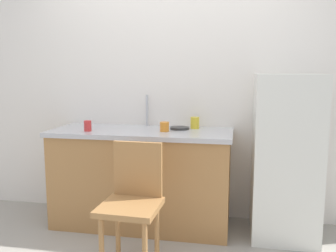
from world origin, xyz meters
The scene contains 10 objects.
back_wall centered at (0.00, 1.00, 1.28)m, with size 4.80×0.10×2.57m, color white.
cabinet_base centered at (-0.20, 0.65, 0.42)m, with size 1.57×0.60×0.84m, color #A87542.
countertop centered at (-0.20, 0.65, 0.86)m, with size 1.61×0.64×0.04m, color #B7B7BC.
faucet centered at (-0.21, 0.90, 1.02)m, with size 0.02×0.02×0.30m, color #B7B7BC.
refrigerator centered at (1.03, 0.66, 0.69)m, with size 0.53×0.58×1.37m, color silver.
chair centered at (-0.07, -0.09, 0.50)m, with size 0.42×0.42×0.89m.
hotplate centered at (0.12, 0.75, 0.89)m, with size 0.17×0.17×0.02m, color #2D2D2D.
cup_orange centered at (0.01, 0.61, 0.92)m, with size 0.08×0.08×0.08m, color orange.
cup_red centered at (-0.65, 0.50, 0.92)m, with size 0.06×0.06×0.09m, color red.
cup_yellow centered at (0.25, 0.82, 0.93)m, with size 0.08×0.08×0.11m, color yellow.
Camera 1 is at (0.63, -2.41, 1.39)m, focal length 38.51 mm.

